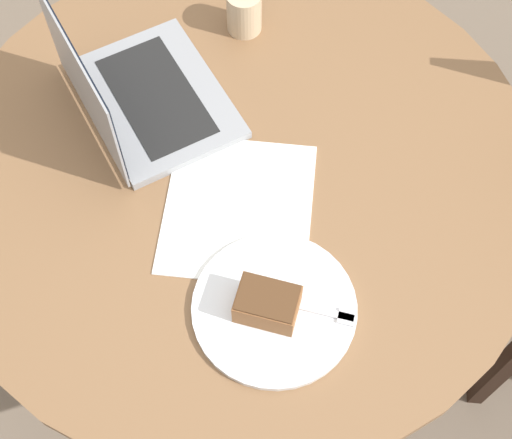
# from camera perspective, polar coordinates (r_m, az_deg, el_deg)

# --- Properties ---
(ground_plane) EXTENTS (12.00, 12.00, 0.00)m
(ground_plane) POSITION_cam_1_polar(r_m,az_deg,el_deg) (1.96, -0.88, -7.10)
(ground_plane) COLOR #6B5B4C
(dining_table) EXTENTS (1.11, 1.11, 0.73)m
(dining_table) POSITION_cam_1_polar(r_m,az_deg,el_deg) (1.44, -1.18, 1.34)
(dining_table) COLOR brown
(dining_table) RESTS_ON ground_plane
(paper_document) EXTENTS (0.35, 0.34, 0.00)m
(paper_document) POSITION_cam_1_polar(r_m,az_deg,el_deg) (1.25, -1.42, 0.95)
(paper_document) COLOR white
(paper_document) RESTS_ON dining_table
(plate) EXTENTS (0.27, 0.27, 0.01)m
(plate) POSITION_cam_1_polar(r_m,az_deg,el_deg) (1.17, 1.47, -7.10)
(plate) COLOR silver
(plate) RESTS_ON dining_table
(cake_slice) EXTENTS (0.11, 0.12, 0.06)m
(cake_slice) POSITION_cam_1_polar(r_m,az_deg,el_deg) (1.13, 0.92, -6.76)
(cake_slice) COLOR brown
(cake_slice) RESTS_ON plate
(fork) EXTENTS (0.10, 0.16, 0.00)m
(fork) POSITION_cam_1_polar(r_m,az_deg,el_deg) (1.16, 4.65, -7.17)
(fork) COLOR silver
(fork) RESTS_ON plate
(coffee_glass) EXTENTS (0.07, 0.07, 0.09)m
(coffee_glass) POSITION_cam_1_polar(r_m,az_deg,el_deg) (1.48, -0.95, 16.29)
(coffee_glass) COLOR #C6AD89
(coffee_glass) RESTS_ON dining_table
(laptop) EXTENTS (0.38, 0.33, 0.23)m
(laptop) POSITION_cam_1_polar(r_m,az_deg,el_deg) (1.36, -9.37, 9.77)
(laptop) COLOR gray
(laptop) RESTS_ON dining_table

